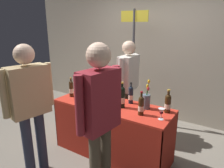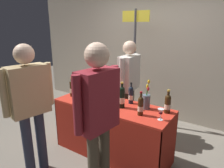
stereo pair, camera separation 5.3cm
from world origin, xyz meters
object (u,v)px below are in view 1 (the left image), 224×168
object	(u,v)px
display_bottle_0	(79,91)
taster_foreground_right	(100,112)
tasting_table	(112,121)
featured_wine_bottle	(168,103)
flower_vase	(146,100)
vendor_presenter	(128,80)
wine_glass_near_vendor	(161,111)
booth_signpost	(133,55)

from	to	relation	value
display_bottle_0	taster_foreground_right	world-z (taller)	taster_foreground_right
tasting_table	featured_wine_bottle	bearing A→B (deg)	12.20
tasting_table	flower_vase	distance (m)	0.61
vendor_presenter	tasting_table	bearing A→B (deg)	5.98
wine_glass_near_vendor	taster_foreground_right	xyz separation A→B (m)	(-0.40, -0.67, 0.15)
display_bottle_0	wine_glass_near_vendor	xyz separation A→B (m)	(1.24, 0.02, -0.04)
tasting_table	flower_vase	xyz separation A→B (m)	(0.46, 0.13, 0.37)
featured_wine_bottle	wine_glass_near_vendor	bearing A→B (deg)	-89.33
vendor_presenter	taster_foreground_right	distance (m)	1.50
vendor_presenter	booth_signpost	xyz separation A→B (m)	(-0.14, 0.45, 0.35)
wine_glass_near_vendor	booth_signpost	size ratio (longest dim) A/B	0.07
booth_signpost	vendor_presenter	bearing A→B (deg)	-72.45
taster_foreground_right	booth_signpost	size ratio (longest dim) A/B	0.81
display_bottle_0	flower_vase	size ratio (longest dim) A/B	0.86
wine_glass_near_vendor	booth_signpost	xyz separation A→B (m)	(-0.99, 1.21, 0.44)
flower_vase	booth_signpost	distance (m)	1.29
featured_wine_bottle	booth_signpost	xyz separation A→B (m)	(-0.99, 0.97, 0.41)
featured_wine_bottle	flower_vase	distance (m)	0.28
tasting_table	wine_glass_near_vendor	xyz separation A→B (m)	(0.74, -0.08, 0.36)
flower_vase	taster_foreground_right	world-z (taller)	taster_foreground_right
display_bottle_0	taster_foreground_right	xyz separation A→B (m)	(0.84, -0.65, 0.11)
taster_foreground_right	tasting_table	bearing A→B (deg)	31.02
booth_signpost	display_bottle_0	bearing A→B (deg)	-101.36
tasting_table	taster_foreground_right	size ratio (longest dim) A/B	0.99
tasting_table	booth_signpost	world-z (taller)	booth_signpost
booth_signpost	wine_glass_near_vendor	bearing A→B (deg)	-50.57
display_bottle_0	booth_signpost	xyz separation A→B (m)	(0.25, 1.23, 0.39)
taster_foreground_right	vendor_presenter	bearing A→B (deg)	24.43
tasting_table	vendor_presenter	size ratio (longest dim) A/B	1.05
featured_wine_bottle	wine_glass_near_vendor	world-z (taller)	featured_wine_bottle
featured_wine_bottle	vendor_presenter	world-z (taller)	vendor_presenter
display_bottle_0	tasting_table	bearing A→B (deg)	11.91
taster_foreground_right	display_bottle_0	bearing A→B (deg)	59.23
tasting_table	wine_glass_near_vendor	bearing A→B (deg)	-6.30
display_bottle_0	vendor_presenter	world-z (taller)	vendor_presenter
wine_glass_near_vendor	tasting_table	bearing A→B (deg)	173.70
tasting_table	display_bottle_0	size ratio (longest dim) A/B	4.90
display_bottle_0	wine_glass_near_vendor	size ratio (longest dim) A/B	2.48
featured_wine_bottle	display_bottle_0	world-z (taller)	display_bottle_0
tasting_table	booth_signpost	bearing A→B (deg)	102.74
featured_wine_bottle	booth_signpost	distance (m)	1.44
flower_vase	display_bottle_0	bearing A→B (deg)	-166.17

